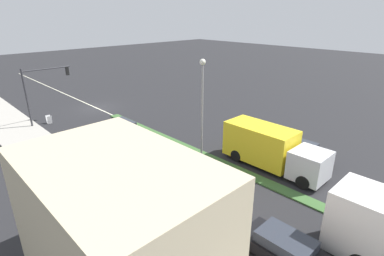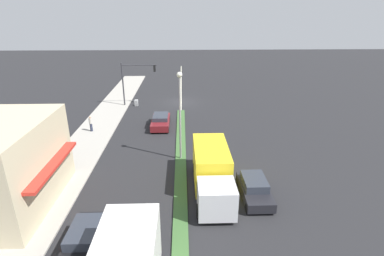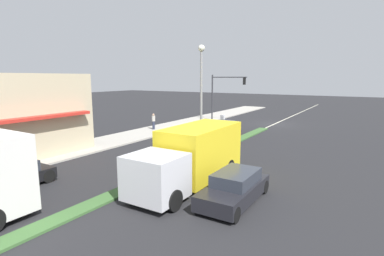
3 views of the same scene
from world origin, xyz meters
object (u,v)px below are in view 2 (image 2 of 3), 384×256
(warning_aframe_sign, at_px, (136,103))
(sedan_maroon, at_px, (161,121))
(street_lamp, at_px, (180,105))
(pedestrian, at_px, (91,123))
(traffic_signal_main, at_px, (133,77))
(delivery_truck, at_px, (212,171))
(sedan_dark, at_px, (254,188))
(suv_black, at_px, (85,239))

(warning_aframe_sign, bearing_deg, sedan_maroon, 115.61)
(street_lamp, distance_m, pedestrian, 11.96)
(traffic_signal_main, bearing_deg, warning_aframe_sign, 128.03)
(delivery_truck, relative_size, sedan_maroon, 1.69)
(pedestrian, relative_size, delivery_truck, 0.22)
(delivery_truck, bearing_deg, warning_aframe_sign, -68.20)
(delivery_truck, bearing_deg, pedestrian, -44.13)
(pedestrian, bearing_deg, sedan_dark, 139.60)
(pedestrian, xyz_separation_m, suv_black, (-4.33, 16.72, -0.37))
(traffic_signal_main, bearing_deg, delivery_truck, 111.98)
(suv_black, bearing_deg, traffic_signal_main, -87.54)
(warning_aframe_sign, bearing_deg, suv_black, 92.14)
(sedan_maroon, bearing_deg, sedan_dark, 117.94)
(sedan_dark, relative_size, suv_black, 0.95)
(warning_aframe_sign, height_order, suv_black, suv_black)
(sedan_maroon, bearing_deg, street_lamp, 105.70)
(traffic_signal_main, height_order, street_lamp, street_lamp)
(sedan_dark, bearing_deg, sedan_maroon, -62.06)
(sedan_maroon, bearing_deg, pedestrian, 10.91)
(pedestrian, height_order, warning_aframe_sign, pedestrian)
(traffic_signal_main, relative_size, warning_aframe_sign, 6.69)
(warning_aframe_sign, xyz_separation_m, suv_black, (-0.97, 25.96, 0.19))
(delivery_truck, xyz_separation_m, sedan_dark, (-2.80, 1.01, -0.83))
(traffic_signal_main, distance_m, pedestrian, 10.39)
(suv_black, bearing_deg, warning_aframe_sign, -87.86)
(delivery_truck, relative_size, suv_black, 1.69)
(traffic_signal_main, xyz_separation_m, sedan_dark, (-11.12, 21.64, -3.26))
(delivery_truck, bearing_deg, suv_black, 37.54)
(pedestrian, xyz_separation_m, sedan_maroon, (-7.13, -1.37, -0.34))
(street_lamp, height_order, suv_black, street_lamp)
(sedan_dark, bearing_deg, street_lamp, -48.99)
(pedestrian, distance_m, sedan_dark, 18.83)
(street_lamp, relative_size, sedan_dark, 1.75)
(warning_aframe_sign, bearing_deg, traffic_signal_main, -51.97)
(pedestrian, height_order, delivery_truck, delivery_truck)
(warning_aframe_sign, relative_size, suv_black, 0.19)
(suv_black, bearing_deg, street_lamp, -115.96)
(sedan_dark, bearing_deg, warning_aframe_sign, -62.90)
(traffic_signal_main, relative_size, delivery_truck, 0.75)
(traffic_signal_main, xyz_separation_m, street_lamp, (-6.12, 15.89, 0.88))
(suv_black, bearing_deg, pedestrian, -75.47)
(street_lamp, relative_size, sedan_maroon, 1.66)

